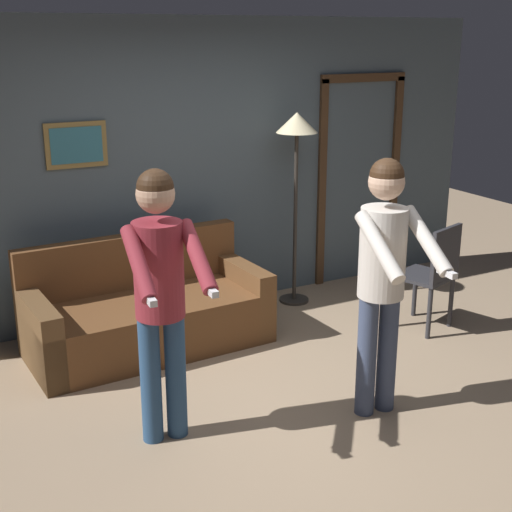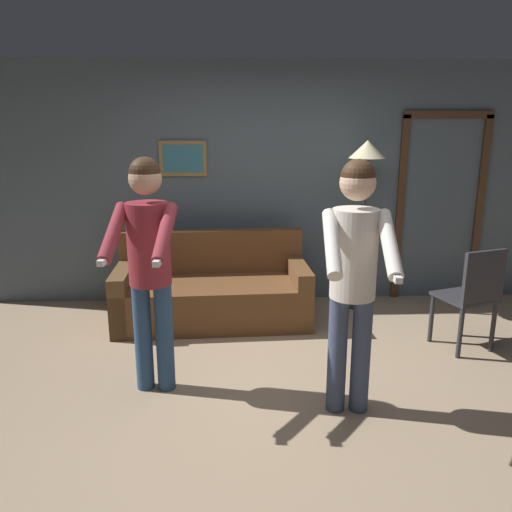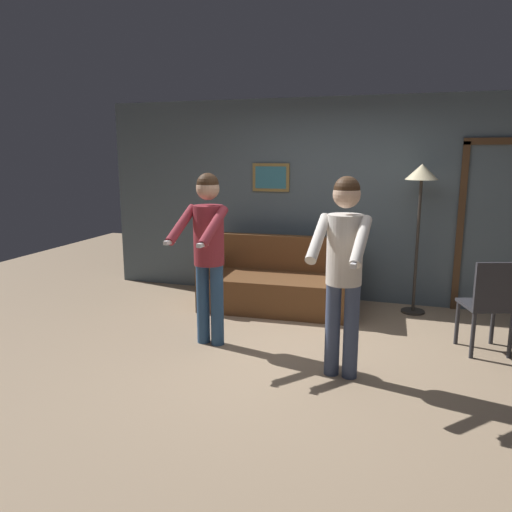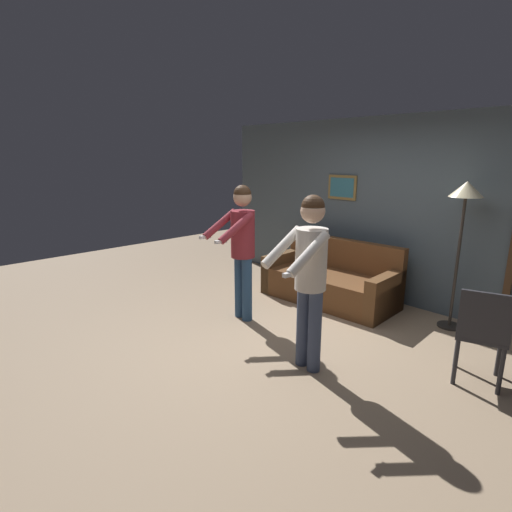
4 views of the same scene
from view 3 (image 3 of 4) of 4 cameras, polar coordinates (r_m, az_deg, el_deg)
The scene contains 7 objects.
ground_plane at distance 4.86m, azimuth 4.82°, elevation -11.42°, with size 12.00×12.00×0.00m, color tan.
back_wall_assembly at distance 6.57m, azimuth 9.36°, elevation 6.25°, with size 6.40×0.10×2.60m.
couch at distance 6.22m, azimuth 2.82°, elevation -3.50°, with size 1.94×0.94×0.87m.
torchiere_lamp at distance 6.14m, azimuth 18.34°, elevation 7.54°, with size 0.38×0.38×1.78m.
person_standing_left at distance 4.90m, azimuth -5.51°, elevation 1.49°, with size 0.47×0.68×1.72m.
person_standing_right at distance 4.20m, azimuth 10.02°, elevation -0.32°, with size 0.47×0.67×1.73m.
dining_chair_distant at distance 5.23m, azimuth 25.19°, elevation -4.74°, with size 0.53×0.53×0.93m.
Camera 3 is at (0.97, -4.37, 1.91)m, focal length 35.00 mm.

